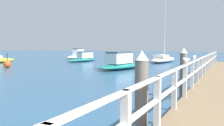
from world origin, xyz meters
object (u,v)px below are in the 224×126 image
(dock_piling_near, at_px, (141,98))
(seagull_foreground, at_px, (186,60))
(dock_piling_far, at_px, (183,73))
(boat_3, at_px, (77,55))
(boat_0, at_px, (122,63))
(boat_5, at_px, (83,58))
(seagull_background, at_px, (194,57))
(channel_buoy, at_px, (7,64))
(boat_4, at_px, (163,59))

(dock_piling_near, distance_m, seagull_foreground, 3.32)
(dock_piling_far, height_order, boat_3, dock_piling_far)
(boat_0, relative_size, boat_5, 1.22)
(boat_3, bearing_deg, seagull_background, -47.72)
(channel_buoy, bearing_deg, seagull_foreground, -24.86)
(dock_piling_near, height_order, channel_buoy, dock_piling_near)
(dock_piling_far, relative_size, seagull_background, 4.21)
(boat_5, height_order, channel_buoy, channel_buoy)
(dock_piling_far, relative_size, channel_buoy, 1.43)
(dock_piling_far, height_order, boat_0, dock_piling_far)
(dock_piling_far, distance_m, boat_5, 22.81)
(boat_3, xyz_separation_m, channel_buoy, (2.98, -15.89, -0.17))
(dock_piling_near, relative_size, channel_buoy, 1.43)
(seagull_foreground, distance_m, boat_5, 24.41)
(dock_piling_far, relative_size, boat_5, 0.37)
(dock_piling_near, xyz_separation_m, boat_0, (-7.02, 15.01, -0.50))
(channel_buoy, bearing_deg, boat_0, 20.32)
(boat_0, xyz_separation_m, boat_5, (-8.41, 6.79, -0.08))
(seagull_foreground, bearing_deg, channel_buoy, -7.74)
(dock_piling_far, relative_size, boat_4, 0.22)
(boat_0, distance_m, channel_buoy, 10.68)
(dock_piling_near, bearing_deg, boat_5, 125.29)
(boat_0, bearing_deg, boat_4, -85.69)
(boat_0, relative_size, boat_4, 0.72)
(boat_4, bearing_deg, boat_0, -94.91)
(seagull_foreground, height_order, channel_buoy, seagull_foreground)
(boat_5, bearing_deg, boat_0, -29.49)
(boat_3, distance_m, boat_5, 7.08)
(seagull_background, distance_m, boat_3, 30.14)
(seagull_background, bearing_deg, boat_0, 131.11)
(seagull_foreground, distance_m, boat_4, 23.10)
(dock_piling_near, height_order, dock_piling_far, same)
(dock_piling_near, height_order, boat_4, boat_4)
(boat_0, bearing_deg, dock_piling_near, 125.48)
(boat_0, height_order, channel_buoy, boat_0)
(boat_3, bearing_deg, channel_buoy, -79.72)
(dock_piling_far, bearing_deg, boat_5, 132.58)
(boat_4, height_order, boat_5, boat_4)
(boat_5, bearing_deg, seagull_background, -37.25)
(dock_piling_far, xyz_separation_m, seagull_background, (0.38, 0.02, 0.64))
(seagull_background, distance_m, boat_5, 23.08)
(boat_3, bearing_deg, dock_piling_far, -48.28)
(seagull_background, relative_size, boat_0, 0.07)
(dock_piling_near, distance_m, dock_piling_far, 5.01)
(dock_piling_far, bearing_deg, seagull_background, 3.23)
(seagull_foreground, bearing_deg, seagull_background, -72.99)
(seagull_foreground, bearing_deg, dock_piling_far, -60.87)
(seagull_foreground, distance_m, boat_0, 13.95)
(channel_buoy, bearing_deg, boat_4, 51.77)
(dock_piling_near, height_order, boat_0, dock_piling_near)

